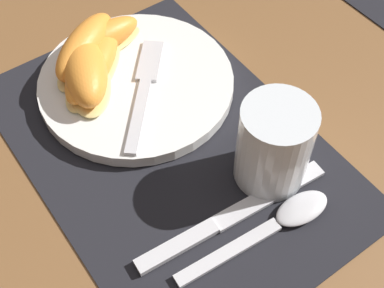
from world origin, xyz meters
name	(u,v)px	position (x,y,z in m)	size (l,w,h in m)	color
ground_plane	(170,147)	(0.00, 0.00, 0.00)	(3.00, 3.00, 0.00)	brown
placemat	(170,146)	(0.00, 0.00, 0.00)	(0.45, 0.30, 0.00)	black
plate	(136,83)	(-0.10, 0.02, 0.01)	(0.24, 0.24, 0.02)	white
juice_glass	(273,148)	(0.09, 0.07, 0.05)	(0.08, 0.08, 0.10)	silver
knife	(229,218)	(0.12, 0.00, 0.01)	(0.03, 0.23, 0.01)	silver
spoon	(283,220)	(0.15, 0.04, 0.01)	(0.04, 0.19, 0.01)	silver
fork	(145,85)	(-0.08, 0.02, 0.02)	(0.15, 0.13, 0.00)	silver
citrus_wedge_0	(100,41)	(-0.17, 0.01, 0.04)	(0.05, 0.12, 0.04)	#F4DB84
citrus_wedge_1	(85,48)	(-0.16, -0.02, 0.04)	(0.11, 0.13, 0.05)	#F4DB84
citrus_wedge_2	(92,66)	(-0.13, -0.02, 0.03)	(0.12, 0.14, 0.03)	#F4DB84
citrus_wedge_3	(86,72)	(-0.13, -0.04, 0.04)	(0.13, 0.10, 0.05)	#F4DB84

